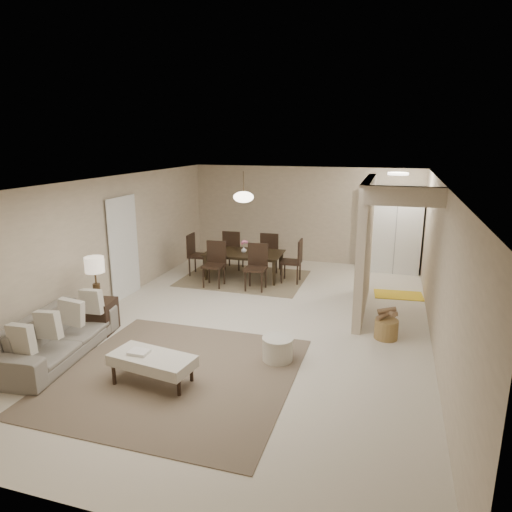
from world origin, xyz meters
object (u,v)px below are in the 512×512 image
(side_table, at_px, (99,316))
(dining_table, at_px, (244,266))
(ottoman_bench, at_px, (152,361))
(round_pouf, at_px, (278,349))
(wicker_basket, at_px, (386,329))
(pantry_cabinet, at_px, (396,230))
(sofa, at_px, (57,336))

(side_table, distance_m, dining_table, 3.86)
(ottoman_bench, relative_size, round_pouf, 2.61)
(side_table, bearing_deg, wicker_basket, 13.41)
(wicker_basket, bearing_deg, pantry_cabinet, 89.14)
(pantry_cabinet, xyz_separation_m, side_table, (-4.75, -5.27, -0.77))
(round_pouf, relative_size, wicker_basket, 1.22)
(ottoman_bench, xyz_separation_m, side_table, (-1.73, 1.27, -0.05))
(side_table, relative_size, round_pouf, 1.19)
(ottoman_bench, xyz_separation_m, dining_table, (-0.33, 4.87, -0.01))
(ottoman_bench, height_order, round_pouf, ottoman_bench)
(dining_table, bearing_deg, sofa, -109.81)
(wicker_basket, xyz_separation_m, dining_table, (-3.29, 2.48, 0.15))
(pantry_cabinet, height_order, dining_table, pantry_cabinet)
(dining_table, bearing_deg, side_table, -113.46)
(ottoman_bench, bearing_deg, side_table, 151.96)
(ottoman_bench, distance_m, round_pouf, 1.83)
(pantry_cabinet, bearing_deg, wicker_basket, -90.86)
(pantry_cabinet, relative_size, side_table, 3.80)
(ottoman_bench, relative_size, wicker_basket, 3.17)
(pantry_cabinet, height_order, round_pouf, pantry_cabinet)
(side_table, xyz_separation_m, round_pouf, (3.17, -0.15, -0.10))
(sofa, distance_m, round_pouf, 3.32)
(sofa, distance_m, side_table, 0.97)
(ottoman_bench, height_order, dining_table, dining_table)
(pantry_cabinet, distance_m, round_pouf, 5.71)
(sofa, bearing_deg, side_table, -9.15)
(ottoman_bench, bearing_deg, pantry_cabinet, 73.48)
(pantry_cabinet, bearing_deg, ottoman_bench, -114.80)
(sofa, height_order, wicker_basket, sofa)
(pantry_cabinet, xyz_separation_m, sofa, (-4.80, -6.24, -0.73))
(pantry_cabinet, bearing_deg, dining_table, -153.50)
(sofa, xyz_separation_m, ottoman_bench, (1.78, -0.30, 0.01))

